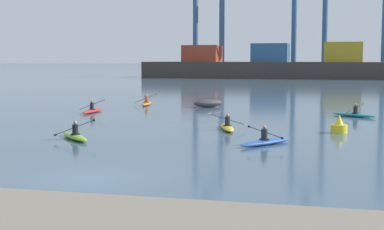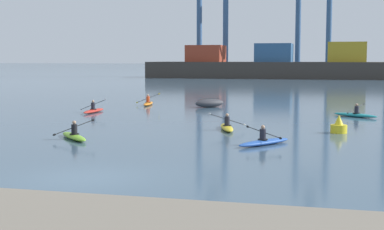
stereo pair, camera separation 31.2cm
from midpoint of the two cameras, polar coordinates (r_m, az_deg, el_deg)
name	(u,v)px [view 2 (the right image)]	position (r m, az deg, el deg)	size (l,w,h in m)	color
ground_plane	(83,179)	(19.60, -10.49, -6.35)	(800.00, 800.00, 0.00)	#425B70
container_barge	(275,66)	(116.96, 8.44, 4.95)	(51.97, 10.91, 7.24)	#38332D
capsized_dinghy	(209,103)	(47.04, 1.97, 1.22)	(2.70, 2.51, 0.76)	#38383D
channel_buoy	(339,126)	(31.90, 14.90, -1.13)	(0.90, 0.90, 1.00)	yellow
kayak_teal	(355,114)	(40.91, 16.41, 0.05)	(3.15, 2.41, 0.95)	teal
kayak_orange	(148,103)	(49.32, -4.28, 1.21)	(2.15, 3.45, 1.08)	orange
kayak_yellow	(227,127)	(32.25, 3.82, -1.21)	(2.12, 3.43, 1.01)	yellow
kayak_red	(94,110)	(43.01, -9.72, 0.47)	(2.17, 3.40, 1.07)	red
kayak_blue	(264,141)	(26.84, 7.62, -2.66)	(2.46, 3.12, 0.95)	#2856B2
kayak_lime	(74,136)	(29.09, -11.56, -2.07)	(2.75, 2.90, 1.00)	#7ABC2D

